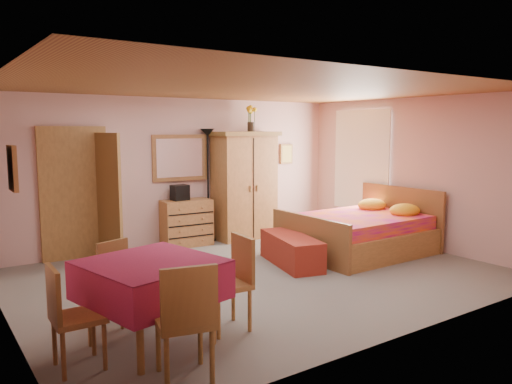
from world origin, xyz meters
TOP-DOWN VIEW (x-y plane):
  - floor at (0.00, 0.00)m, footprint 6.50×6.50m
  - ceiling at (0.00, 0.00)m, footprint 6.50×6.50m
  - wall_back at (0.00, 2.50)m, footprint 6.50×0.10m
  - wall_front at (0.00, -2.50)m, footprint 6.50×0.10m
  - wall_left at (-3.25, 0.00)m, footprint 0.10×5.00m
  - wall_right at (3.25, 0.00)m, footprint 0.10×5.00m
  - doorway at (-1.90, 2.47)m, footprint 1.06×0.12m
  - window at (3.21, 1.20)m, footprint 0.08×1.40m
  - picture_left at (-3.22, -0.60)m, footprint 0.04×0.32m
  - picture_back at (2.35, 2.47)m, footprint 0.30×0.04m
  - chest_of_drawers at (-0.05, 2.25)m, footprint 0.89×0.49m
  - wall_mirror at (-0.05, 2.46)m, footprint 1.04×0.11m
  - stereo at (-0.15, 2.29)m, footprint 0.30×0.23m
  - floor_lamp at (0.46, 2.36)m, footprint 0.30×0.30m
  - wardrobe at (1.14, 2.20)m, footprint 1.31×0.73m
  - sunflower_vase at (1.30, 2.20)m, footprint 0.20×0.20m
  - bed at (2.06, 0.16)m, footprint 2.25×1.78m
  - bench at (0.69, 0.21)m, footprint 0.82×1.43m
  - dining_table at (-2.19, -1.27)m, footprint 1.35×1.35m
  - chair_south at (-2.22, -2.02)m, footprint 0.55×0.55m
  - chair_north at (-2.19, -0.53)m, footprint 0.49×0.49m
  - chair_west at (-2.89, -1.34)m, footprint 0.42×0.42m
  - chair_east at (-1.41, -1.35)m, footprint 0.47×0.47m

SIDE VIEW (x-z plane):
  - floor at x=0.00m, z-range 0.00..0.00m
  - bench at x=0.69m, z-range 0.00..0.45m
  - chest_of_drawers at x=-0.05m, z-range 0.00..0.82m
  - dining_table at x=-2.19m, z-range 0.00..0.83m
  - chair_north at x=-2.19m, z-range 0.00..0.86m
  - chair_west at x=-2.89m, z-range 0.00..0.92m
  - chair_east at x=-1.41m, z-range 0.00..0.96m
  - chair_south at x=-2.22m, z-range 0.00..1.00m
  - bed at x=2.06m, z-range 0.00..1.04m
  - stereo at x=-0.15m, z-range 0.82..1.08m
  - wardrobe at x=1.14m, z-range 0.00..2.01m
  - doorway at x=-1.90m, z-range -0.05..2.10m
  - floor_lamp at x=0.46m, z-range 0.00..2.06m
  - wall_back at x=0.00m, z-range 0.00..2.60m
  - wall_front at x=0.00m, z-range 0.00..2.60m
  - wall_left at x=-3.25m, z-range 0.00..2.60m
  - wall_right at x=3.25m, z-range 0.00..2.60m
  - window at x=3.21m, z-range 0.48..2.42m
  - picture_back at x=2.35m, z-range 1.35..1.75m
  - wall_mirror at x=-0.05m, z-range 1.14..1.96m
  - picture_left at x=-3.22m, z-range 1.49..1.91m
  - sunflower_vase at x=1.30m, z-range 2.01..2.50m
  - ceiling at x=0.00m, z-range 2.60..2.60m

